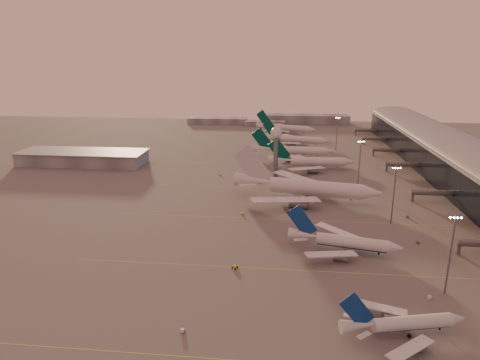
# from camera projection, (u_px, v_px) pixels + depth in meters

# --- Properties ---
(ground) EXTENTS (700.00, 700.00, 0.00)m
(ground) POSITION_uv_depth(u_px,v_px,m) (249.00, 283.00, 132.12)
(ground) COLOR #5F5C5C
(ground) RESTS_ON ground
(taxiway_markings) EXTENTS (180.00, 185.25, 0.02)m
(taxiway_markings) POSITION_uv_depth(u_px,v_px,m) (330.00, 220.00, 182.57)
(taxiway_markings) COLOR gold
(taxiway_markings) RESTS_ON ground
(terminal) EXTENTS (57.00, 362.00, 23.04)m
(terminal) POSITION_uv_depth(u_px,v_px,m) (472.00, 169.00, 223.46)
(terminal) COLOR black
(terminal) RESTS_ON ground
(hangar) EXTENTS (82.00, 27.00, 8.50)m
(hangar) POSITION_uv_depth(u_px,v_px,m) (83.00, 157.00, 276.62)
(hangar) COLOR slate
(hangar) RESTS_ON ground
(radar_tower) EXTENTS (6.40, 6.40, 31.10)m
(radar_tower) POSITION_uv_depth(u_px,v_px,m) (276.00, 142.00, 240.33)
(radar_tower) COLOR #5B5E63
(radar_tower) RESTS_ON ground
(mast_a) EXTENTS (3.60, 0.56, 25.00)m
(mast_a) POSITION_uv_depth(u_px,v_px,m) (451.00, 251.00, 122.45)
(mast_a) COLOR #5B5E63
(mast_a) RESTS_ON ground
(mast_b) EXTENTS (3.60, 0.56, 25.00)m
(mast_b) POSITION_uv_depth(u_px,v_px,m) (394.00, 192.00, 175.27)
(mast_b) COLOR #5B5E63
(mast_b) RESTS_ON ground
(mast_c) EXTENTS (3.60, 0.56, 25.00)m
(mast_c) POSITION_uv_depth(u_px,v_px,m) (360.00, 161.00, 228.28)
(mast_c) COLOR #5B5E63
(mast_c) RESTS_ON ground
(mast_d) EXTENTS (3.60, 0.56, 25.00)m
(mast_d) POSITION_uv_depth(u_px,v_px,m) (337.00, 132.00, 314.41)
(mast_d) COLOR #5B5E63
(mast_d) RESTS_ON ground
(distant_horizon) EXTENTS (165.00, 37.50, 9.00)m
(distant_horizon) POSITION_uv_depth(u_px,v_px,m) (278.00, 120.00, 441.21)
(distant_horizon) COLOR slate
(distant_horizon) RESTS_ON ground
(narrowbody_near) EXTENTS (33.30, 26.27, 13.21)m
(narrowbody_near) POSITION_uv_depth(u_px,v_px,m) (403.00, 325.00, 107.07)
(narrowbody_near) COLOR silver
(narrowbody_near) RESTS_ON ground
(narrowbody_mid) EXTENTS (40.59, 32.07, 16.04)m
(narrowbody_mid) POSITION_uv_depth(u_px,v_px,m) (343.00, 243.00, 152.67)
(narrowbody_mid) COLOR silver
(narrowbody_mid) RESTS_ON ground
(widebody_white) EXTENTS (71.83, 57.01, 25.54)m
(widebody_white) POSITION_uv_depth(u_px,v_px,m) (306.00, 190.00, 208.46)
(widebody_white) COLOR silver
(widebody_white) RESTS_ON ground
(greentail_a) EXTENTS (53.55, 43.16, 19.44)m
(greentail_a) POSITION_uv_depth(u_px,v_px,m) (312.00, 164.00, 264.60)
(greentail_a) COLOR silver
(greentail_a) RESTS_ON ground
(greentail_b) EXTENTS (56.13, 45.35, 20.39)m
(greentail_b) POSITION_uv_depth(u_px,v_px,m) (293.00, 152.00, 294.46)
(greentail_b) COLOR silver
(greentail_b) RESTS_ON ground
(greentail_c) EXTENTS (51.54, 41.13, 19.07)m
(greentail_c) POSITION_uv_depth(u_px,v_px,m) (295.00, 141.00, 335.93)
(greentail_c) COLOR silver
(greentail_c) RESTS_ON ground
(greentail_d) EXTENTS (53.97, 42.91, 20.28)m
(greentail_d) POSITION_uv_depth(u_px,v_px,m) (286.00, 129.00, 386.63)
(greentail_d) COLOR silver
(greentail_d) RESTS_ON ground
(gsv_truck_a) EXTENTS (5.12, 2.05, 2.04)m
(gsv_truck_a) POSITION_uv_depth(u_px,v_px,m) (184.00, 329.00, 108.29)
(gsv_truck_a) COLOR silver
(gsv_truck_a) RESTS_ON ground
(gsv_catering_a) EXTENTS (5.12, 3.07, 3.92)m
(gsv_catering_a) POSITION_uv_depth(u_px,v_px,m) (431.00, 293.00, 122.93)
(gsv_catering_a) COLOR silver
(gsv_catering_a) RESTS_ON ground
(gsv_tug_mid) EXTENTS (4.07, 3.49, 1.00)m
(gsv_tug_mid) POSITION_uv_depth(u_px,v_px,m) (235.00, 267.00, 141.11)
(gsv_tug_mid) COLOR gold
(gsv_tug_mid) RESTS_ON ground
(gsv_truck_b) EXTENTS (5.16, 2.04, 2.07)m
(gsv_truck_b) POSITION_uv_depth(u_px,v_px,m) (419.00, 241.00, 159.64)
(gsv_truck_b) COLOR #545759
(gsv_truck_b) RESTS_ON ground
(gsv_truck_c) EXTENTS (5.10, 3.02, 1.94)m
(gsv_truck_c) POSITION_uv_depth(u_px,v_px,m) (243.00, 212.00, 189.11)
(gsv_truck_c) COLOR gold
(gsv_truck_c) RESTS_ON ground
(gsv_catering_b) EXTENTS (5.96, 3.80, 4.52)m
(gsv_catering_b) POSITION_uv_depth(u_px,v_px,m) (408.00, 213.00, 184.80)
(gsv_catering_b) COLOR #545759
(gsv_catering_b) RESTS_ON ground
(gsv_tug_far) EXTENTS (2.96, 4.31, 1.14)m
(gsv_tug_far) POSITION_uv_depth(u_px,v_px,m) (315.00, 185.00, 230.09)
(gsv_tug_far) COLOR silver
(gsv_tug_far) RESTS_ON ground
(gsv_truck_d) EXTENTS (3.56, 5.27, 2.00)m
(gsv_truck_d) POSITION_uv_depth(u_px,v_px,m) (220.00, 174.00, 250.71)
(gsv_truck_d) COLOR gold
(gsv_truck_d) RESTS_ON ground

